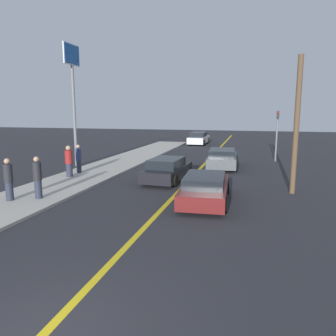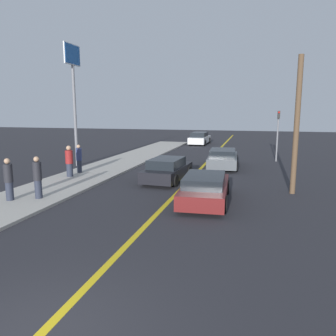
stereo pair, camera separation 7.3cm
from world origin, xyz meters
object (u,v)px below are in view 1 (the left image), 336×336
(car_far_distant, at_px, (222,158))
(traffic_light, at_px, (277,130))
(car_parked_left_lot, at_px, (199,138))
(pedestrian_by_sign, at_px, (79,159))
(utility_pole, at_px, (296,126))
(pedestrian_far_standing, at_px, (69,161))
(car_ahead_center, at_px, (167,170))
(pedestrian_mid_group, at_px, (38,178))
(car_near_right_lane, at_px, (205,188))
(pedestrian_near_curb, at_px, (8,180))
(roadside_sign, at_px, (73,78))

(car_far_distant, height_order, traffic_light, traffic_light)
(car_parked_left_lot, bearing_deg, car_far_distant, -73.43)
(pedestrian_by_sign, relative_size, utility_pole, 0.27)
(pedestrian_by_sign, bearing_deg, traffic_light, 35.68)
(car_parked_left_lot, height_order, pedestrian_far_standing, pedestrian_far_standing)
(pedestrian_by_sign, distance_m, traffic_light, 14.43)
(car_ahead_center, relative_size, car_far_distant, 0.89)
(pedestrian_mid_group, xyz_separation_m, utility_pole, (10.50, 4.11, 2.07))
(car_ahead_center, xyz_separation_m, utility_pole, (6.29, -1.19, 2.47))
(pedestrian_far_standing, xyz_separation_m, pedestrian_by_sign, (-0.10, 1.22, -0.02))
(car_near_right_lane, relative_size, car_parked_left_lot, 0.98)
(pedestrian_near_curb, bearing_deg, car_far_distant, 55.26)
(car_parked_left_lot, height_order, pedestrian_near_curb, pedestrian_near_curb)
(traffic_light, bearing_deg, car_parked_left_lot, 124.60)
(traffic_light, height_order, roadside_sign, roadside_sign)
(car_near_right_lane, height_order, pedestrian_mid_group, pedestrian_mid_group)
(car_far_distant, relative_size, pedestrian_far_standing, 2.75)
(utility_pole, bearing_deg, pedestrian_far_standing, 178.31)
(car_far_distant, xyz_separation_m, car_parked_left_lot, (-4.04, 14.76, 0.06))
(car_ahead_center, bearing_deg, car_near_right_lane, -50.65)
(pedestrian_by_sign, xyz_separation_m, utility_pole, (11.84, -1.57, 2.12))
(pedestrian_far_standing, bearing_deg, utility_pole, -1.69)
(car_ahead_center, distance_m, pedestrian_near_curb, 7.82)
(car_far_distant, height_order, roadside_sign, roadside_sign)
(car_near_right_lane, bearing_deg, pedestrian_by_sign, 150.98)
(car_parked_left_lot, bearing_deg, pedestrian_by_sign, -100.27)
(car_parked_left_lot, relative_size, traffic_light, 1.27)
(pedestrian_far_standing, xyz_separation_m, roadside_sign, (-1.87, 4.00, 4.95))
(pedestrian_near_curb, bearing_deg, pedestrian_far_standing, 93.32)
(pedestrian_near_curb, bearing_deg, car_ahead_center, 48.73)
(car_parked_left_lot, height_order, traffic_light, traffic_light)
(pedestrian_mid_group, bearing_deg, pedestrian_far_standing, 105.57)
(car_ahead_center, relative_size, pedestrian_far_standing, 2.45)
(car_parked_left_lot, distance_m, traffic_light, 13.63)
(car_near_right_lane, relative_size, car_ahead_center, 1.10)
(pedestrian_far_standing, relative_size, utility_pole, 0.28)
(traffic_light, height_order, utility_pole, utility_pole)
(car_parked_left_lot, height_order, roadside_sign, roadside_sign)
(pedestrian_far_standing, distance_m, pedestrian_by_sign, 1.23)
(car_near_right_lane, distance_m, roadside_sign, 13.13)
(car_ahead_center, distance_m, pedestrian_by_sign, 5.57)
(car_parked_left_lot, relative_size, utility_pole, 0.78)
(pedestrian_near_curb, height_order, pedestrian_mid_group, pedestrian_mid_group)
(pedestrian_far_standing, height_order, traffic_light, traffic_light)
(pedestrian_by_sign, relative_size, roadside_sign, 0.21)
(car_near_right_lane, xyz_separation_m, pedestrian_by_sign, (-8.14, 3.96, 0.38))
(car_parked_left_lot, xyz_separation_m, pedestrian_near_curb, (-3.60, -25.77, 0.32))
(car_far_distant, relative_size, utility_pole, 0.78)
(car_near_right_lane, height_order, traffic_light, traffic_light)
(pedestrian_by_sign, bearing_deg, pedestrian_near_curb, -86.42)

